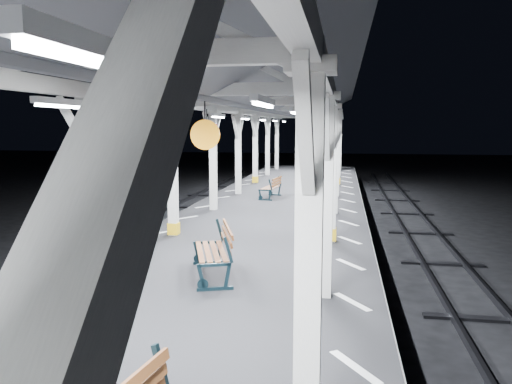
# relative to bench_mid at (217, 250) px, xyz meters

# --- Properties ---
(ground) EXTENTS (120.00, 120.00, 0.00)m
(ground) POSITION_rel_bench_mid_xyz_m (0.03, 1.21, -1.50)
(ground) COLOR black
(ground) RESTS_ON ground
(platform) EXTENTS (6.00, 50.00, 1.00)m
(platform) POSITION_rel_bench_mid_xyz_m (0.03, 1.21, -1.00)
(platform) COLOR black
(platform) RESTS_ON ground
(hazard_stripes_left) EXTENTS (1.00, 48.00, 0.01)m
(hazard_stripes_left) POSITION_rel_bench_mid_xyz_m (-2.42, 1.21, -0.50)
(hazard_stripes_left) COLOR silver
(hazard_stripes_left) RESTS_ON platform
(hazard_stripes_right) EXTENTS (1.00, 48.00, 0.01)m
(hazard_stripes_right) POSITION_rel_bench_mid_xyz_m (2.48, 1.21, -0.50)
(hazard_stripes_right) COLOR silver
(hazard_stripes_right) RESTS_ON platform
(track_left) EXTENTS (2.20, 60.00, 0.16)m
(track_left) POSITION_rel_bench_mid_xyz_m (-4.97, 1.21, -1.42)
(track_left) COLOR #2D2D33
(track_left) RESTS_ON ground
(track_right) EXTENTS (2.20, 60.00, 0.16)m
(track_right) POSITION_rel_bench_mid_xyz_m (5.03, 1.21, -1.42)
(track_right) COLOR #2D2D33
(track_right) RESTS_ON ground
(canopy) EXTENTS (5.40, 49.00, 4.65)m
(canopy) POSITION_rel_bench_mid_xyz_m (0.03, 1.19, 3.06)
(canopy) COLOR silver
(canopy) RESTS_ON platform
(bench_mid) EXTENTS (1.17, 1.85, 0.94)m
(bench_mid) POSITION_rel_bench_mid_xyz_m (0.00, 0.00, 0.00)
(bench_mid) COLOR black
(bench_mid) RESTS_ON platform
(bench_far) EXTENTS (0.73, 1.57, 0.82)m
(bench_far) POSITION_rel_bench_mid_xyz_m (-0.41, 10.27, -0.07)
(bench_far) COLOR black
(bench_far) RESTS_ON platform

